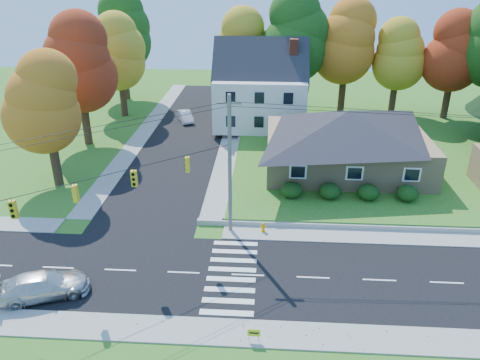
# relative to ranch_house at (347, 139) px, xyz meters

# --- Properties ---
(ground) EXTENTS (120.00, 120.00, 0.00)m
(ground) POSITION_rel_ranch_house_xyz_m (-8.00, -16.00, -3.27)
(ground) COLOR #3D7923
(road_main) EXTENTS (90.00, 8.00, 0.02)m
(road_main) POSITION_rel_ranch_house_xyz_m (-8.00, -16.00, -3.26)
(road_main) COLOR black
(road_main) RESTS_ON ground
(road_cross) EXTENTS (8.00, 44.00, 0.02)m
(road_cross) POSITION_rel_ranch_house_xyz_m (-16.00, 10.00, -3.25)
(road_cross) COLOR black
(road_cross) RESTS_ON ground
(sidewalk_north) EXTENTS (90.00, 2.00, 0.08)m
(sidewalk_north) POSITION_rel_ranch_house_xyz_m (-8.00, -11.00, -3.23)
(sidewalk_north) COLOR #9C9A90
(sidewalk_north) RESTS_ON ground
(sidewalk_south) EXTENTS (90.00, 2.00, 0.08)m
(sidewalk_south) POSITION_rel_ranch_house_xyz_m (-8.00, -21.00, -3.23)
(sidewalk_south) COLOR #9C9A90
(sidewalk_south) RESTS_ON ground
(lawn) EXTENTS (30.00, 30.00, 0.50)m
(lawn) POSITION_rel_ranch_house_xyz_m (5.00, 5.00, -3.02)
(lawn) COLOR #3D7923
(lawn) RESTS_ON ground
(ranch_house) EXTENTS (14.60, 10.60, 5.40)m
(ranch_house) POSITION_rel_ranch_house_xyz_m (0.00, 0.00, 0.00)
(ranch_house) COLOR tan
(ranch_house) RESTS_ON lawn
(colonial_house) EXTENTS (10.40, 8.40, 9.60)m
(colonial_house) POSITION_rel_ranch_house_xyz_m (-7.96, 12.00, 1.32)
(colonial_house) COLOR silver
(colonial_house) RESTS_ON lawn
(hedge_row) EXTENTS (10.70, 1.70, 1.27)m
(hedge_row) POSITION_rel_ranch_house_xyz_m (-0.50, -6.20, -2.13)
(hedge_row) COLOR #163A10
(hedge_row) RESTS_ON lawn
(traffic_infrastructure) EXTENTS (38.10, 10.66, 10.00)m
(traffic_infrastructure) POSITION_rel_ranch_house_xyz_m (-8.15, -14.65, 1.88)
(traffic_infrastructure) COLOR #666059
(traffic_infrastructure) RESTS_ON ground
(tree_lot_0) EXTENTS (6.72, 6.72, 12.51)m
(tree_lot_0) POSITION_rel_ranch_house_xyz_m (-10.00, 18.00, 5.04)
(tree_lot_0) COLOR #3F2A19
(tree_lot_0) RESTS_ON lawn
(tree_lot_1) EXTENTS (7.84, 7.84, 14.60)m
(tree_lot_1) POSITION_rel_ranch_house_xyz_m (-4.00, 17.00, 6.35)
(tree_lot_1) COLOR #3F2A19
(tree_lot_1) RESTS_ON lawn
(tree_lot_2) EXTENTS (7.28, 7.28, 13.56)m
(tree_lot_2) POSITION_rel_ranch_house_xyz_m (2.00, 18.00, 5.70)
(tree_lot_2) COLOR #3F2A19
(tree_lot_2) RESTS_ON lawn
(tree_lot_3) EXTENTS (6.16, 6.16, 11.47)m
(tree_lot_3) POSITION_rel_ranch_house_xyz_m (8.00, 17.00, 4.39)
(tree_lot_3) COLOR #3F2A19
(tree_lot_3) RESTS_ON lawn
(tree_lot_4) EXTENTS (6.72, 6.72, 12.51)m
(tree_lot_4) POSITION_rel_ranch_house_xyz_m (14.00, 16.00, 5.04)
(tree_lot_4) COLOR #3F2A19
(tree_lot_4) RESTS_ON lawn
(tree_west_0) EXTENTS (6.16, 6.16, 11.47)m
(tree_west_0) POSITION_rel_ranch_house_xyz_m (-25.00, -4.00, 3.89)
(tree_west_0) COLOR #3F2A19
(tree_west_0) RESTS_ON ground
(tree_west_1) EXTENTS (7.28, 7.28, 13.56)m
(tree_west_1) POSITION_rel_ranch_house_xyz_m (-26.00, 6.00, 5.20)
(tree_west_1) COLOR #3F2A19
(tree_west_1) RESTS_ON ground
(tree_west_2) EXTENTS (6.72, 6.72, 12.51)m
(tree_west_2) POSITION_rel_ranch_house_xyz_m (-25.00, 16.00, 4.54)
(tree_west_2) COLOR #3F2A19
(tree_west_2) RESTS_ON ground
(tree_west_3) EXTENTS (7.84, 7.84, 14.60)m
(tree_west_3) POSITION_rel_ranch_house_xyz_m (-27.00, 24.00, 5.85)
(tree_west_3) COLOR #3F2A19
(tree_west_3) RESTS_ON ground
(silver_sedan) EXTENTS (5.47, 3.73, 1.47)m
(silver_sedan) POSITION_rel_ranch_house_xyz_m (-19.59, -18.70, -2.51)
(silver_sedan) COLOR silver
(silver_sedan) RESTS_ON road_main
(white_car) EXTENTS (2.63, 3.98, 1.24)m
(white_car) POSITION_rel_ranch_house_xyz_m (-17.01, 14.15, -2.63)
(white_car) COLOR white
(white_car) RESTS_ON road_cross
(fire_hydrant) EXTENTS (0.42, 0.33, 0.75)m
(fire_hydrant) POSITION_rel_ranch_house_xyz_m (-7.15, -10.87, -2.91)
(fire_hydrant) COLOR #D49400
(fire_hydrant) RESTS_ON ground
(yard_sign) EXTENTS (0.66, 0.05, 0.82)m
(yard_sign) POSITION_rel_ranch_house_xyz_m (-7.43, -21.55, -2.68)
(yard_sign) COLOR black
(yard_sign) RESTS_ON ground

